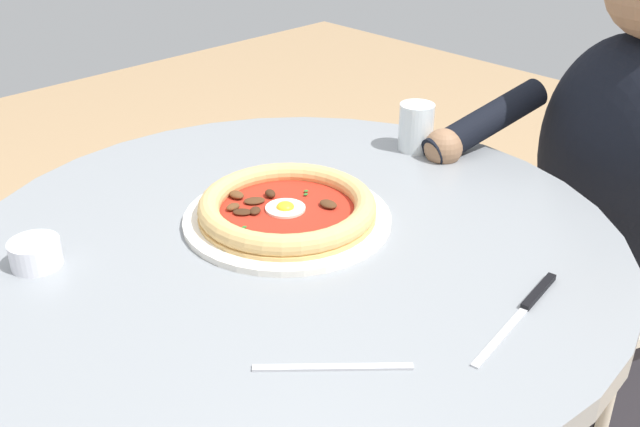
{
  "coord_description": "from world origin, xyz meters",
  "views": [
    {
      "loc": [
        -0.64,
        -0.71,
        1.26
      ],
      "look_at": [
        0.03,
        -0.03,
        0.75
      ],
      "focal_mm": 41.74,
      "sensor_mm": 36.0,
      "label": 1
    }
  ],
  "objects_px": {
    "pizza_on_plate": "(287,210)",
    "fork_utensil": "(333,367)",
    "diner_person": "(602,256)",
    "dining_table": "(295,321)",
    "water_glass": "(416,130)",
    "steak_knife": "(528,304)",
    "ramekin_capers": "(35,252)"
  },
  "relations": [
    {
      "from": "water_glass",
      "to": "fork_utensil",
      "type": "height_order",
      "value": "water_glass"
    },
    {
      "from": "steak_knife",
      "to": "water_glass",
      "type": "bearing_deg",
      "value": 55.62
    },
    {
      "from": "water_glass",
      "to": "dining_table",
      "type": "bearing_deg",
      "value": -168.03
    },
    {
      "from": "pizza_on_plate",
      "to": "water_glass",
      "type": "relative_size",
      "value": 3.63
    },
    {
      "from": "ramekin_capers",
      "to": "steak_knife",
      "type": "bearing_deg",
      "value": -52.63
    },
    {
      "from": "diner_person",
      "to": "water_glass",
      "type": "bearing_deg",
      "value": 132.04
    },
    {
      "from": "steak_knife",
      "to": "pizza_on_plate",
      "type": "bearing_deg",
      "value": 100.35
    },
    {
      "from": "pizza_on_plate",
      "to": "steak_knife",
      "type": "height_order",
      "value": "pizza_on_plate"
    },
    {
      "from": "pizza_on_plate",
      "to": "steak_knife",
      "type": "xyz_separation_m",
      "value": [
        0.07,
        -0.38,
        -0.02
      ]
    },
    {
      "from": "water_glass",
      "to": "fork_utensil",
      "type": "distance_m",
      "value": 0.65
    },
    {
      "from": "dining_table",
      "to": "ramekin_capers",
      "type": "relative_size",
      "value": 13.96
    },
    {
      "from": "fork_utensil",
      "to": "diner_person",
      "type": "bearing_deg",
      "value": 3.71
    },
    {
      "from": "fork_utensil",
      "to": "diner_person",
      "type": "height_order",
      "value": "diner_person"
    },
    {
      "from": "pizza_on_plate",
      "to": "steak_knife",
      "type": "relative_size",
      "value": 1.39
    },
    {
      "from": "pizza_on_plate",
      "to": "dining_table",
      "type": "bearing_deg",
      "value": -119.27
    },
    {
      "from": "water_glass",
      "to": "diner_person",
      "type": "xyz_separation_m",
      "value": [
        0.26,
        -0.28,
        -0.26
      ]
    },
    {
      "from": "pizza_on_plate",
      "to": "ramekin_capers",
      "type": "distance_m",
      "value": 0.36
    },
    {
      "from": "steak_knife",
      "to": "diner_person",
      "type": "distance_m",
      "value": 0.6
    },
    {
      "from": "ramekin_capers",
      "to": "diner_person",
      "type": "relative_size",
      "value": 0.06
    },
    {
      "from": "pizza_on_plate",
      "to": "water_glass",
      "type": "height_order",
      "value": "water_glass"
    },
    {
      "from": "pizza_on_plate",
      "to": "water_glass",
      "type": "bearing_deg",
      "value": 6.98
    },
    {
      "from": "pizza_on_plate",
      "to": "fork_utensil",
      "type": "bearing_deg",
      "value": -123.43
    },
    {
      "from": "ramekin_capers",
      "to": "fork_utensil",
      "type": "bearing_deg",
      "value": -72.39
    },
    {
      "from": "fork_utensil",
      "to": "pizza_on_plate",
      "type": "bearing_deg",
      "value": 56.57
    },
    {
      "from": "pizza_on_plate",
      "to": "water_glass",
      "type": "xyz_separation_m",
      "value": [
        0.36,
        0.04,
        0.02
      ]
    },
    {
      "from": "ramekin_capers",
      "to": "fork_utensil",
      "type": "relative_size",
      "value": 0.5
    },
    {
      "from": "dining_table",
      "to": "fork_utensil",
      "type": "bearing_deg",
      "value": -123.99
    },
    {
      "from": "dining_table",
      "to": "ramekin_capers",
      "type": "height_order",
      "value": "ramekin_capers"
    },
    {
      "from": "fork_utensil",
      "to": "ramekin_capers",
      "type": "bearing_deg",
      "value": 107.61
    },
    {
      "from": "dining_table",
      "to": "fork_utensil",
      "type": "xyz_separation_m",
      "value": [
        -0.17,
        -0.26,
        0.16
      ]
    },
    {
      "from": "water_glass",
      "to": "fork_utensil",
      "type": "relative_size",
      "value": 0.63
    },
    {
      "from": "ramekin_capers",
      "to": "fork_utensil",
      "type": "height_order",
      "value": "ramekin_capers"
    }
  ]
}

